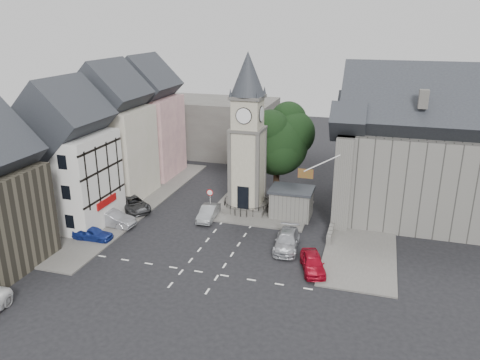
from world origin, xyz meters
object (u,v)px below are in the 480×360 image
(clock_tower, at_px, (248,135))
(stone_shelter, at_px, (291,202))
(car_east_red, at_px, (313,263))
(pedestrian, at_px, (355,209))
(car_west_blue, at_px, (93,234))

(clock_tower, distance_m, stone_shelter, 8.15)
(car_east_red, bearing_deg, pedestrian, 60.23)
(stone_shelter, height_order, pedestrian, stone_shelter)
(clock_tower, xyz_separation_m, pedestrian, (11.03, 0.95, -7.16))
(stone_shelter, relative_size, pedestrian, 2.23)
(car_east_red, bearing_deg, clock_tower, 110.94)
(car_west_blue, height_order, pedestrian, pedestrian)
(car_east_red, height_order, pedestrian, pedestrian)
(car_west_blue, height_order, car_east_red, car_east_red)
(stone_shelter, bearing_deg, car_east_red, -70.09)
(car_east_red, xyz_separation_m, pedestrian, (2.53, 11.65, 0.25))
(stone_shelter, height_order, car_east_red, stone_shelter)
(clock_tower, relative_size, pedestrian, 8.44)
(stone_shelter, bearing_deg, car_west_blue, -147.28)
(clock_tower, xyz_separation_m, stone_shelter, (4.80, -0.49, -6.57))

